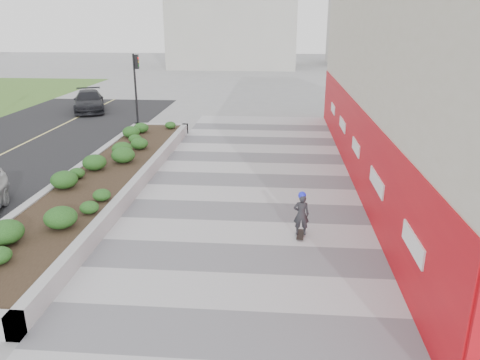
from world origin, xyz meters
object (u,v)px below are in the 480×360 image
object	(u,v)px
skateboarder	(301,214)
car_dark	(89,101)
planter	(105,176)
traffic_signal_near	(136,79)

from	to	relation	value
skateboarder	car_dark	xyz separation A→B (m)	(-13.77, 18.74, -0.02)
planter	skateboarder	size ratio (longest dim) A/B	12.77
planter	skateboarder	bearing A→B (deg)	-27.37
skateboarder	car_dark	world-z (taller)	skateboarder
skateboarder	car_dark	size ratio (longest dim) A/B	0.29
skateboarder	car_dark	bearing A→B (deg)	132.14
traffic_signal_near	skateboarder	bearing A→B (deg)	-57.84
planter	traffic_signal_near	distance (m)	10.90
skateboarder	traffic_signal_near	bearing A→B (deg)	128.00
planter	skateboarder	world-z (taller)	skateboarder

